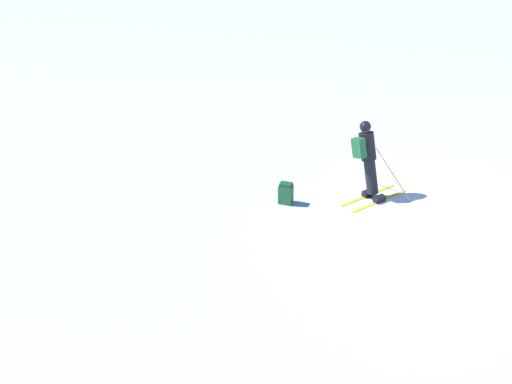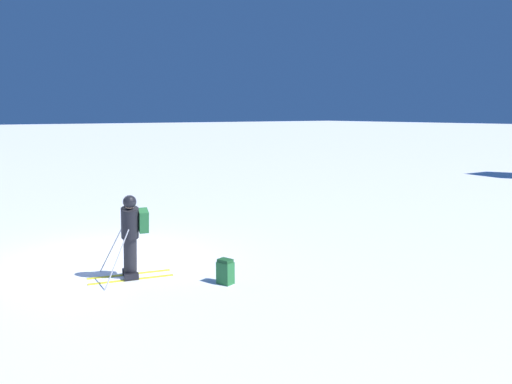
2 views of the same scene
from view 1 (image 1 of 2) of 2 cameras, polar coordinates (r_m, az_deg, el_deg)
name	(u,v)px [view 1 (image 1 of 2)]	position (r m, az deg, el deg)	size (l,w,h in m)	color
ground_plane	(432,218)	(18.98, 11.65, -1.69)	(300.00, 300.00, 0.00)	white
skier	(368,156)	(19.24, 7.46, 2.40)	(1.33, 1.75, 1.80)	yellow
spare_backpack	(286,193)	(19.08, 2.00, -0.10)	(0.35, 0.30, 0.50)	#236633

